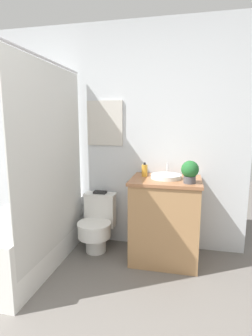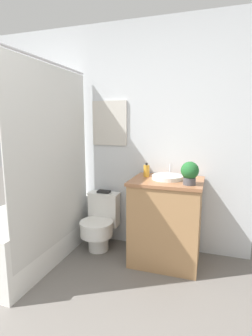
% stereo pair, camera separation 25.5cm
% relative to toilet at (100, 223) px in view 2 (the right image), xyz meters
% --- Properties ---
extents(wall_back, '(3.07, 0.07, 2.50)m').
position_rel_toilet_xyz_m(wall_back, '(0.08, 0.27, 0.95)').
color(wall_back, silver).
rests_on(wall_back, ground_plane).
extents(shower_area, '(0.70, 1.39, 1.98)m').
position_rel_toilet_xyz_m(shower_area, '(-0.59, -0.45, 0.01)').
color(shower_area, white).
rests_on(shower_area, ground_plane).
extents(toilet, '(0.37, 0.49, 0.63)m').
position_rel_toilet_xyz_m(toilet, '(0.00, 0.00, 0.00)').
color(toilet, white).
rests_on(toilet, ground_plane).
extents(vanity, '(0.70, 0.57, 0.87)m').
position_rel_toilet_xyz_m(vanity, '(0.76, -0.05, 0.13)').
color(vanity, '#AD7F51').
rests_on(vanity, ground_plane).
extents(sink, '(0.31, 0.34, 0.13)m').
position_rel_toilet_xyz_m(sink, '(0.76, -0.03, 0.59)').
color(sink, white).
rests_on(sink, vanity).
extents(soap_bottle, '(0.06, 0.06, 0.15)m').
position_rel_toilet_xyz_m(soap_bottle, '(0.53, 0.03, 0.63)').
color(soap_bottle, gold).
rests_on(soap_bottle, vanity).
extents(potted_plant, '(0.16, 0.16, 0.21)m').
position_rel_toilet_xyz_m(potted_plant, '(0.99, -0.20, 0.68)').
color(potted_plant, '#4C4C51').
rests_on(potted_plant, vanity).
extents(book_on_tank, '(0.14, 0.09, 0.02)m').
position_rel_toilet_xyz_m(book_on_tank, '(0.00, 0.12, 0.33)').
color(book_on_tank, black).
rests_on(book_on_tank, toilet).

